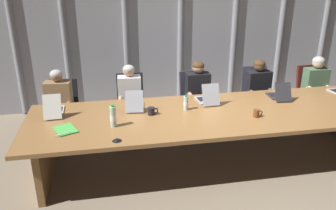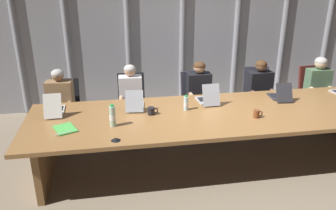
% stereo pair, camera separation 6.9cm
% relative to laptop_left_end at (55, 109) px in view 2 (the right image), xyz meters
% --- Properties ---
extents(ground_plane, '(14.25, 14.25, 0.00)m').
position_rel_laptop_left_end_xyz_m(ground_plane, '(2.14, -0.35, -0.80)').
color(ground_plane, '#7F705B').
extents(conference_table, '(5.00, 1.47, 0.74)m').
position_rel_laptop_left_end_xyz_m(conference_table, '(2.14, -0.35, -0.18)').
color(conference_table, olive).
rests_on(conference_table, ground_plane).
extents(curtain_backdrop, '(7.13, 0.17, 3.14)m').
position_rel_laptop_left_end_xyz_m(curtain_backdrop, '(2.14, 2.02, 0.77)').
color(curtain_backdrop, '#9999A0').
rests_on(curtain_backdrop, ground_plane).
extents(laptop_left_end, '(0.24, 0.49, 0.31)m').
position_rel_laptop_left_end_xyz_m(laptop_left_end, '(0.00, 0.00, 0.00)').
color(laptop_left_end, beige).
rests_on(laptop_left_end, conference_table).
extents(laptop_left_mid, '(0.29, 0.44, 0.30)m').
position_rel_laptop_left_end_xyz_m(laptop_left_mid, '(1.06, -0.02, -0.00)').
color(laptop_left_mid, '#A8ADB7').
rests_on(laptop_left_mid, conference_table).
extents(laptop_center, '(0.26, 0.44, 0.31)m').
position_rel_laptop_left_end_xyz_m(laptop_center, '(2.10, 0.03, 0.00)').
color(laptop_center, '#A8ADB7').
rests_on(laptop_center, conference_table).
extents(laptop_right_mid, '(0.27, 0.44, 0.27)m').
position_rel_laptop_left_end_xyz_m(laptop_right_mid, '(3.20, 0.00, -0.01)').
color(laptop_right_mid, '#2D2D33').
rests_on(laptop_right_mid, conference_table).
extents(office_chair_left_end, '(0.60, 0.60, 0.92)m').
position_rel_laptop_left_end_xyz_m(office_chair_left_end, '(0.00, 0.80, -0.46)').
color(office_chair_left_end, black).
rests_on(office_chair_left_end, ground_plane).
extents(office_chair_left_mid, '(0.60, 0.60, 0.96)m').
position_rel_laptop_left_end_xyz_m(office_chair_left_mid, '(1.07, 0.81, -0.45)').
color(office_chair_left_mid, black).
rests_on(office_chair_left_mid, ground_plane).
extents(office_chair_center, '(0.60, 0.60, 0.95)m').
position_rel_laptop_left_end_xyz_m(office_chair_center, '(2.15, 0.81, -0.45)').
color(office_chair_center, '#2D2D38').
rests_on(office_chair_center, ground_plane).
extents(office_chair_right_mid, '(0.60, 0.61, 0.97)m').
position_rel_laptop_left_end_xyz_m(office_chair_right_mid, '(3.23, 0.81, -0.44)').
color(office_chair_right_mid, '#2D2D38').
rests_on(office_chair_right_mid, ground_plane).
extents(office_chair_right_end, '(0.60, 0.60, 0.95)m').
position_rel_laptop_left_end_xyz_m(office_chair_right_end, '(4.30, 0.81, -0.45)').
color(office_chair_right_end, '#511E19').
rests_on(office_chair_right_end, ground_plane).
extents(person_left_end, '(0.44, 0.57, 1.15)m').
position_rel_laptop_left_end_xyz_m(person_left_end, '(-0.04, 0.65, -0.16)').
color(person_left_end, olive).
rests_on(person_left_end, ground_plane).
extents(person_left_mid, '(0.39, 0.56, 1.17)m').
position_rel_laptop_left_end_xyz_m(person_left_mid, '(1.04, 0.64, -0.15)').
color(person_left_mid, silver).
rests_on(person_left_mid, ground_plane).
extents(person_center, '(0.39, 0.55, 1.17)m').
position_rel_laptop_left_end_xyz_m(person_center, '(2.16, 0.65, -0.14)').
color(person_center, black).
rests_on(person_center, ground_plane).
extents(person_right_mid, '(0.45, 0.57, 1.15)m').
position_rel_laptop_left_end_xyz_m(person_right_mid, '(3.22, 0.65, -0.15)').
color(person_right_mid, black).
rests_on(person_right_mid, ground_plane).
extents(person_right_end, '(0.42, 0.56, 1.16)m').
position_rel_laptop_left_end_xyz_m(person_right_end, '(4.29, 0.65, -0.14)').
color(person_right_end, '#4C6B4C').
rests_on(person_right_end, ground_plane).
extents(water_bottle_primary, '(0.08, 0.08, 0.28)m').
position_rel_laptop_left_end_xyz_m(water_bottle_primary, '(0.75, -0.55, 0.07)').
color(water_bottle_primary, '#ADD1B2').
rests_on(water_bottle_primary, conference_table).
extents(water_bottle_secondary, '(0.06, 0.06, 0.21)m').
position_rel_laptop_left_end_xyz_m(water_bottle_secondary, '(1.74, -0.19, 0.04)').
color(water_bottle_secondary, silver).
rests_on(water_bottle_secondary, conference_table).
extents(coffee_mug_near, '(0.13, 0.08, 0.10)m').
position_rel_laptop_left_end_xyz_m(coffee_mug_near, '(2.57, -0.60, -0.01)').
color(coffee_mug_near, brown).
rests_on(coffee_mug_near, conference_table).
extents(coffee_mug_far, '(0.14, 0.09, 0.10)m').
position_rel_laptop_left_end_xyz_m(coffee_mug_far, '(1.25, -0.27, -0.01)').
color(coffee_mug_far, black).
rests_on(coffee_mug_far, conference_table).
extents(conference_mic_left_side, '(0.11, 0.11, 0.03)m').
position_rel_laptop_left_end_xyz_m(conference_mic_left_side, '(0.77, -0.94, -0.04)').
color(conference_mic_left_side, black).
rests_on(conference_mic_left_side, conference_table).
extents(spiral_notepad, '(0.32, 0.37, 0.03)m').
position_rel_laptop_left_end_xyz_m(spiral_notepad, '(0.19, -0.56, -0.05)').
color(spiral_notepad, '#4CB74C').
rests_on(spiral_notepad, conference_table).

